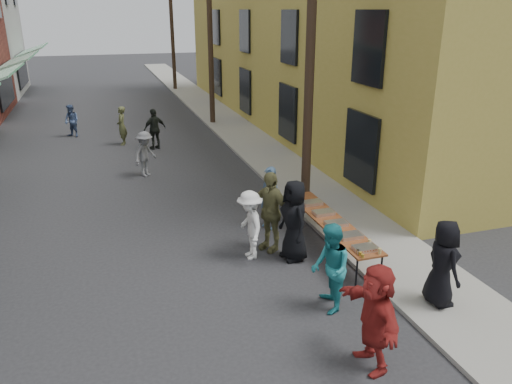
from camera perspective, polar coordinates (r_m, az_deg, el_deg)
ground at (r=11.15m, az=-9.11°, el=-9.70°), size 120.00×120.00×0.00m
sidewalk at (r=25.98m, az=-3.44°, el=7.99°), size 2.20×60.00×0.10m
building_ochre at (r=26.66m, az=10.43°, el=18.76°), size 10.00×28.00×10.00m
utility_pole_near at (r=13.82m, az=6.23°, el=15.88°), size 0.26×0.26×9.00m
utility_pole_mid at (r=25.26m, az=-5.28°, el=17.79°), size 0.26×0.26×9.00m
utility_pole_far at (r=37.05m, az=-9.60°, el=18.33°), size 0.26×0.26×9.00m
serving_table at (r=12.12m, az=8.50°, el=-3.37°), size 0.70×4.00×0.75m
catering_tray_sausage at (r=10.77m, az=12.35°, el=-6.29°), size 0.50×0.33×0.08m
catering_tray_foil_b at (r=11.28m, az=10.73°, el=-4.92°), size 0.50×0.33×0.08m
catering_tray_buns at (r=11.84m, az=9.15°, el=-3.57°), size 0.50×0.33×0.08m
catering_tray_foil_d at (r=12.42m, az=7.72°, el=-2.34°), size 0.50×0.33×0.08m
catering_tray_buns_end at (r=13.01m, az=6.42°, el=-1.22°), size 0.50×0.33×0.08m
condiment_jar_a at (r=10.44m, az=12.10°, el=-7.16°), size 0.07×0.07×0.08m
condiment_jar_b at (r=10.52m, az=11.84°, el=-6.93°), size 0.07×0.07×0.08m
condiment_jar_c at (r=10.60m, az=11.57°, el=-6.70°), size 0.07×0.07×0.08m
cup_stack at (r=10.67m, az=13.96°, el=-6.58°), size 0.08×0.08×0.12m
guest_front_a at (r=11.46m, az=4.38°, el=-3.26°), size 0.71×1.00×1.92m
guest_front_b at (r=13.11m, az=1.57°, el=-0.68°), size 0.65×0.73×1.68m
guest_front_c at (r=9.66m, az=8.48°, el=-8.63°), size 0.85×0.99×1.77m
guest_front_d at (r=11.52m, az=-0.70°, el=-3.80°), size 0.62×1.07×1.65m
guest_front_e at (r=11.87m, az=1.61°, el=-2.22°), size 1.00×1.24×1.97m
guest_queue_back at (r=8.36m, az=13.44°, el=-13.71°), size 0.62×1.72×1.84m
server at (r=10.21m, az=20.58°, el=-7.63°), size 0.60×0.88×1.74m
passerby_left at (r=17.74m, az=-12.56°, el=4.26°), size 1.14×1.14×1.59m
passerby_mid at (r=21.22m, az=-11.50°, el=7.06°), size 1.07×0.75×1.69m
passerby_right at (r=22.26m, az=-15.09°, el=7.32°), size 0.47×0.65×1.65m
passerby_far at (r=24.37m, az=-20.31°, el=7.63°), size 0.90×0.90×1.47m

